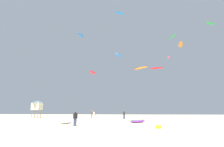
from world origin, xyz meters
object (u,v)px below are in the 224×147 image
kite_aloft_0 (168,57)px  kite_aloft_2 (81,35)px  kite_aloft_9 (173,36)px  kite_aloft_1 (141,68)px  kite_grounded_mid (138,121)px  kite_aloft_6 (156,68)px  person_right (94,114)px  cooler_box (158,127)px  kite_aloft_4 (119,13)px  kite_aloft_7 (181,45)px  person_left (92,114)px  person_foreground (75,117)px  lifeguard_tower (37,105)px  kite_aloft_3 (119,55)px  kite_aloft_5 (93,73)px  kite_grounded_near (66,122)px  kite_aloft_8 (210,23)px  person_midground (124,114)px

kite_aloft_0 → kite_aloft_2: 29.33m
kite_aloft_9 → kite_aloft_1: bearing=-174.8°
kite_grounded_mid → kite_aloft_6: 18.21m
person_right → kite_aloft_9: size_ratio=0.68×
cooler_box → kite_aloft_2: kite_aloft_2 is taller
kite_aloft_4 → kite_aloft_7: bearing=41.2°
kite_aloft_6 → kite_aloft_7: bearing=40.1°
person_right → person_left: bearing=-138.1°
person_foreground → kite_aloft_7: kite_aloft_7 is taller
kite_aloft_2 → lifeguard_tower: bearing=-135.3°
kite_aloft_3 → kite_aloft_5: size_ratio=0.89×
kite_aloft_4 → kite_aloft_5: size_ratio=0.53×
person_left → person_right: (1.45, -4.52, 0.03)m
person_right → kite_aloft_4: kite_aloft_4 is taller
kite_aloft_6 → kite_aloft_9: kite_aloft_9 is taller
kite_aloft_5 → kite_aloft_0: bearing=27.5°
kite_aloft_1 → kite_aloft_6: 6.14m
kite_grounded_near → kite_aloft_1: size_ratio=0.97×
cooler_box → kite_aloft_6: bearing=79.2°
kite_grounded_mid → lifeguard_tower: (-23.77, 13.48, 2.86)m
person_right → kite_aloft_9: (17.40, 0.70, 17.04)m
kite_grounded_mid → kite_aloft_4: kite_aloft_4 is taller
kite_aloft_8 → kite_aloft_6: bearing=152.2°
cooler_box → kite_aloft_6: kite_aloft_6 is taller
kite_aloft_3 → kite_grounded_mid: bearing=-75.6°
kite_aloft_2 → kite_aloft_3: 18.30m
kite_aloft_0 → kite_aloft_8: (4.13, -19.70, 1.10)m
kite_aloft_0 → kite_aloft_8: bearing=-78.2°
kite_aloft_4 → kite_aloft_8: bearing=6.1°
kite_aloft_0 → kite_aloft_3: bearing=-137.3°
kite_aloft_4 → kite_aloft_9: size_ratio=0.81×
kite_grounded_mid → kite_aloft_2: size_ratio=1.08×
kite_grounded_mid → kite_aloft_6: (5.65, 12.89, 11.55)m
kite_aloft_3 → kite_aloft_5: kite_aloft_3 is taller
kite_aloft_5 → kite_aloft_8: size_ratio=1.54×
person_right → kite_aloft_5: kite_aloft_5 is taller
cooler_box → kite_aloft_1: 19.81m
person_midground → person_left: bearing=41.9°
kite_aloft_4 → kite_aloft_1: bearing=37.4°
kite_aloft_6 → kite_aloft_7: 14.23m
kite_grounded_mid → kite_aloft_3: 19.80m
kite_grounded_near → cooler_box: bearing=-25.2°
kite_grounded_mid → kite_aloft_1: bearing=80.0°
kite_grounded_near → kite_aloft_4: kite_aloft_4 is taller
person_foreground → kite_aloft_6: (13.52, 19.33, 10.71)m
kite_aloft_1 → kite_aloft_6: kite_aloft_6 is taller
kite_aloft_1 → kite_aloft_7: (12.79, 11.68, 9.66)m
kite_aloft_7 → person_right: bearing=-152.7°
lifeguard_tower → kite_aloft_0: (36.06, 13.44, 15.73)m
person_foreground → person_midground: 17.37m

